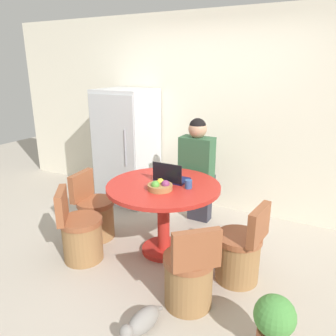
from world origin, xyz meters
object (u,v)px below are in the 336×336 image
at_px(chair_near_left_corner, 81,235).
at_px(fruit_bowl, 160,186).
at_px(chair_near_right_corner, 189,277).
at_px(chair_right_side, 240,254).
at_px(chair_left_side, 95,215).
at_px(dining_table, 163,201).
at_px(laptop, 170,177).
at_px(cat, 142,321).
at_px(person_seated, 198,167).
at_px(potted_plant, 274,323).
at_px(refrigerator, 127,146).

distance_m(chair_near_left_corner, fruit_bowl, 0.98).
height_order(chair_near_right_corner, chair_right_side, same).
height_order(chair_left_side, chair_near_right_corner, same).
distance_m(dining_table, laptop, 0.25).
relative_size(chair_right_side, laptop, 2.35).
bearing_deg(cat, person_seated, -158.26).
relative_size(chair_left_side, chair_near_left_corner, 1.00).
height_order(person_seated, potted_plant, person_seated).
relative_size(chair_left_side, laptop, 2.35).
height_order(chair_left_side, potted_plant, chair_left_side).
distance_m(chair_right_side, laptop, 1.03).
distance_m(chair_right_side, person_seated, 1.31).
height_order(refrigerator, chair_right_side, refrigerator).
bearing_deg(dining_table, cat, -69.46).
distance_m(refrigerator, chair_left_side, 1.28).
relative_size(chair_near_left_corner, cat, 1.75).
bearing_deg(chair_right_side, chair_left_side, -83.53).
distance_m(chair_left_side, fruit_bowl, 1.05).
height_order(refrigerator, laptop, refrigerator).
bearing_deg(fruit_bowl, chair_near_right_corner, -41.97).
bearing_deg(dining_table, potted_plant, -31.46).
xyz_separation_m(person_seated, cat, (0.36, -1.87, -0.65)).
height_order(chair_near_left_corner, cat, chair_near_left_corner).
height_order(fruit_bowl, potted_plant, fruit_bowl).
relative_size(chair_right_side, potted_plant, 1.70).
bearing_deg(chair_near_left_corner, refrigerator, -20.63).
bearing_deg(fruit_bowl, laptop, 95.73).
bearing_deg(chair_near_left_corner, potted_plant, -135.52).
bearing_deg(laptop, chair_near_left_corner, 43.42).
relative_size(chair_near_left_corner, chair_right_side, 1.00).
relative_size(refrigerator, person_seated, 1.20).
relative_size(chair_near_left_corner, potted_plant, 1.70).
bearing_deg(chair_right_side, chair_near_left_corner, -67.80).
bearing_deg(chair_right_side, potted_plant, 39.11).
bearing_deg(chair_left_side, laptop, -81.95).
bearing_deg(laptop, chair_near_right_corner, 127.09).
bearing_deg(chair_near_left_corner, chair_left_side, -15.73).
height_order(chair_left_side, person_seated, person_seated).
relative_size(chair_left_side, cat, 1.75).
bearing_deg(cat, chair_near_right_corner, 167.58).
distance_m(chair_left_side, chair_near_right_corner, 1.54).
bearing_deg(fruit_bowl, chair_right_side, 2.81).
xyz_separation_m(dining_table, potted_plant, (1.30, -0.80, -0.34)).
distance_m(dining_table, chair_right_side, 0.92).
relative_size(refrigerator, laptop, 4.91).
bearing_deg(chair_left_side, refrigerator, 8.88).
distance_m(chair_near_left_corner, person_seated, 1.59).
distance_m(chair_left_side, laptop, 1.05).
bearing_deg(person_seated, refrigerator, -10.53).
relative_size(fruit_bowl, potted_plant, 0.54).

